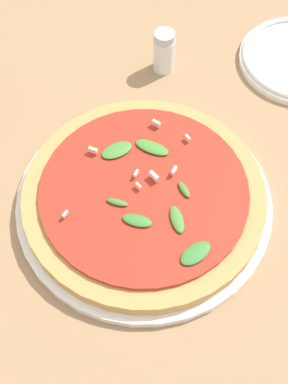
% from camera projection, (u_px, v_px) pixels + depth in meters
% --- Properties ---
extents(ground_plane, '(6.00, 6.00, 0.00)m').
position_uv_depth(ground_plane, '(155.00, 179.00, 0.70)').
color(ground_plane, '#9E7A56').
extents(pizza_arugula_main, '(0.32, 0.32, 0.05)m').
position_uv_depth(pizza_arugula_main, '(144.00, 198.00, 0.67)').
color(pizza_arugula_main, white).
rests_on(pizza_arugula_main, ground_plane).
extents(shaker_pepper, '(0.03, 0.03, 0.07)m').
position_uv_depth(shaker_pepper, '(164.00, 51.00, 0.78)').
color(shaker_pepper, silver).
rests_on(shaker_pepper, ground_plane).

